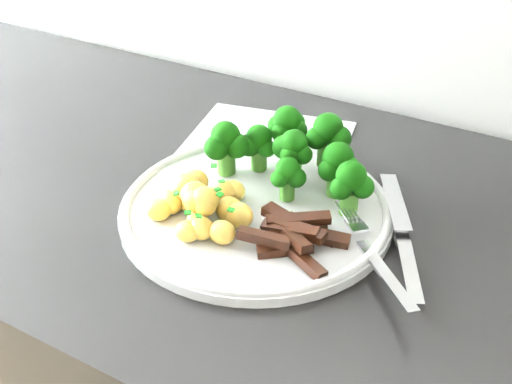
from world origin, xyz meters
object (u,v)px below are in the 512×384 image
object	(u,v)px
beef_strips	(295,233)
knife	(404,248)
plate	(256,208)
fork	(375,257)
broccoli	(296,150)
potatoes	(200,202)
recipe_paper	(254,163)

from	to	relation	value
beef_strips	knife	xyz separation A→B (m)	(0.10, 0.05, -0.01)
plate	fork	distance (m)	0.16
plate	beef_strips	distance (m)	0.08
plate	knife	bearing A→B (deg)	4.28
broccoli	plate	bearing A→B (deg)	-102.38
broccoli	fork	distance (m)	0.17
fork	plate	bearing A→B (deg)	169.24
knife	fork	bearing A→B (deg)	-112.22
knife	broccoli	bearing A→B (deg)	160.26
potatoes	fork	world-z (taller)	potatoes
broccoli	potatoes	distance (m)	0.13
potatoes	broccoli	bearing A→B (deg)	63.18
recipe_paper	plate	world-z (taller)	plate
plate	beef_strips	world-z (taller)	beef_strips
recipe_paper	fork	xyz separation A→B (m)	(0.21, -0.13, 0.02)
recipe_paper	knife	xyz separation A→B (m)	(0.23, -0.08, 0.01)
recipe_paper	plate	bearing A→B (deg)	-58.82
potatoes	knife	world-z (taller)	potatoes
broccoli	potatoes	size ratio (longest dim) A/B	1.77
plate	broccoli	world-z (taller)	broccoli
broccoli	potatoes	world-z (taller)	broccoli
beef_strips	plate	bearing A→B (deg)	151.73
beef_strips	knife	bearing A→B (deg)	25.85
broccoli	knife	bearing A→B (deg)	-19.74
recipe_paper	broccoli	size ratio (longest dim) A/B	1.62
beef_strips	knife	distance (m)	0.11
broccoli	beef_strips	bearing A→B (deg)	-63.15
plate	knife	xyz separation A→B (m)	(0.17, 0.01, 0.00)
potatoes	knife	bearing A→B (deg)	15.62
broccoli	knife	world-z (taller)	broccoli
plate	fork	size ratio (longest dim) A/B	2.16
knife	plate	bearing A→B (deg)	-175.72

